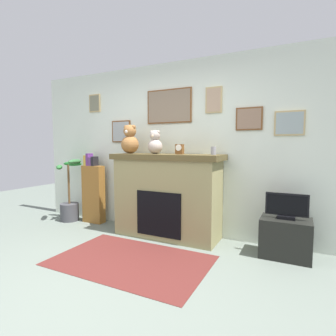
{
  "coord_description": "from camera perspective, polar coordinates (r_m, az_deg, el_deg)",
  "views": [
    {
      "loc": [
        1.79,
        -1.78,
        1.35
      ],
      "look_at": [
        0.07,
        1.67,
        1.02
      ],
      "focal_mm": 28.5,
      "sensor_mm": 36.0,
      "label": 1
    }
  ],
  "objects": [
    {
      "name": "teddy_bear_tan",
      "position": [
        4.17,
        -8.15,
        5.83
      ],
      "size": [
        0.27,
        0.27,
        0.44
      ],
      "color": "#916133",
      "rests_on": "fireplace"
    },
    {
      "name": "teddy_bear_brown",
      "position": [
        3.94,
        -2.8,
        5.32
      ],
      "size": [
        0.22,
        0.22,
        0.35
      ],
      "color": "#AA9A90",
      "rests_on": "fireplace"
    },
    {
      "name": "potted_plant",
      "position": [
        5.11,
        -20.32,
        -6.71
      ],
      "size": [
        0.48,
        0.5,
        1.1
      ],
      "color": "#3F3F44",
      "rests_on": "ground_plane"
    },
    {
      "name": "area_rug",
      "position": [
        3.33,
        -7.95,
        -18.95
      ],
      "size": [
        1.8,
        1.15,
        0.01
      ],
      "primitive_type": "cube",
      "color": "#55211E",
      "rests_on": "ground_plane"
    },
    {
      "name": "tv_stand",
      "position": [
        3.6,
        23.82,
        -13.51
      ],
      "size": [
        0.57,
        0.4,
        0.47
      ],
      "primitive_type": "cube",
      "color": "black",
      "rests_on": "ground_plane"
    },
    {
      "name": "ground_plane",
      "position": [
        2.87,
        -17.94,
        -23.37
      ],
      "size": [
        12.0,
        12.0,
        0.0
      ],
      "primitive_type": "plane",
      "color": "slate"
    },
    {
      "name": "mantel_clock",
      "position": [
        3.76,
        2.5,
        4.04
      ],
      "size": [
        0.11,
        0.08,
        0.14
      ],
      "color": "brown",
      "rests_on": "fireplace"
    },
    {
      "name": "fireplace",
      "position": [
        3.93,
        -0.17,
        -5.83
      ],
      "size": [
        1.64,
        0.6,
        1.22
      ],
      "color": "#8B8455",
      "rests_on": "ground_plane"
    },
    {
      "name": "back_wall",
      "position": [
        4.19,
        1.14,
        4.35
      ],
      "size": [
        5.2,
        0.15,
        2.6
      ],
      "color": "silver",
      "rests_on": "ground_plane"
    },
    {
      "name": "bookshelf",
      "position": [
        4.84,
        -15.68,
        -4.91
      ],
      "size": [
        0.39,
        0.16,
        1.2
      ],
      "color": "brown",
      "rests_on": "ground_plane"
    },
    {
      "name": "candle_jar",
      "position": [
        3.59,
        9.7,
        3.67
      ],
      "size": [
        0.07,
        0.07,
        0.11
      ],
      "primitive_type": "cylinder",
      "color": "gray",
      "rests_on": "fireplace"
    },
    {
      "name": "television",
      "position": [
        3.5,
        24.03,
        -7.65
      ],
      "size": [
        0.48,
        0.14,
        0.31
      ],
      "color": "black",
      "rests_on": "tv_stand"
    }
  ]
}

